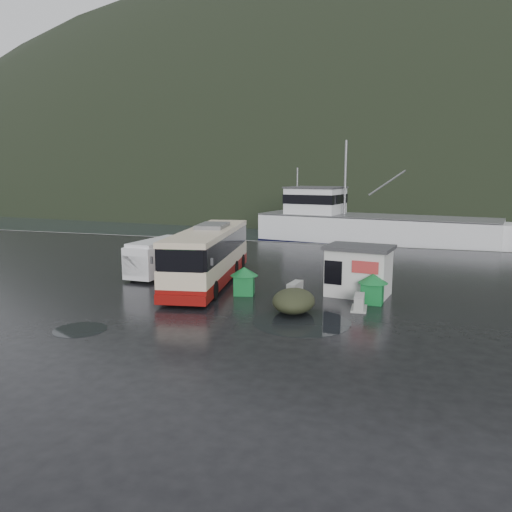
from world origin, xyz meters
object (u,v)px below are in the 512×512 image
(white_van, at_px, (160,275))
(dome_tent, at_px, (293,312))
(waste_bin_right, at_px, (372,303))
(coach_bus, at_px, (210,282))
(jersey_barrier_a, at_px, (295,296))
(jersey_barrier_b, at_px, (359,309))
(ticket_kiosk, at_px, (358,295))
(waste_bin_left, at_px, (244,294))
(fishing_trawler, at_px, (374,236))

(white_van, bearing_deg, dome_tent, -26.94)
(white_van, height_order, waste_bin_right, white_van)
(coach_bus, distance_m, jersey_barrier_a, 5.90)
(white_van, relative_size, dome_tent, 1.99)
(dome_tent, relative_size, jersey_barrier_a, 1.90)
(white_van, bearing_deg, jersey_barrier_b, -15.87)
(waste_bin_right, distance_m, jersey_barrier_a, 4.11)
(waste_bin_right, xyz_separation_m, jersey_barrier_a, (-4.10, 0.33, 0.00))
(jersey_barrier_b, bearing_deg, ticket_kiosk, 97.59)
(waste_bin_left, bearing_deg, dome_tent, -37.53)
(waste_bin_left, relative_size, dome_tent, 0.54)
(dome_tent, xyz_separation_m, jersey_barrier_a, (-0.69, 3.16, 0.00))
(ticket_kiosk, bearing_deg, fishing_trawler, 101.19)
(fishing_trawler, bearing_deg, ticket_kiosk, -76.86)
(jersey_barrier_b, distance_m, fishing_trawler, 29.48)
(coach_bus, xyz_separation_m, ticket_kiosk, (8.89, -0.46, 0.00))
(waste_bin_left, bearing_deg, jersey_barrier_b, -10.59)
(coach_bus, height_order, dome_tent, coach_bus)
(waste_bin_right, bearing_deg, fishing_trawler, 94.56)
(waste_bin_left, xyz_separation_m, dome_tent, (3.39, -2.60, 0.00))
(waste_bin_left, distance_m, waste_bin_right, 6.79)
(white_van, relative_size, waste_bin_left, 3.70)
(jersey_barrier_a, relative_size, jersey_barrier_b, 1.03)
(waste_bin_left, height_order, waste_bin_right, waste_bin_right)
(waste_bin_left, distance_m, fishing_trawler, 28.62)
(waste_bin_right, height_order, ticket_kiosk, ticket_kiosk)
(white_van, relative_size, fishing_trawler, 0.20)
(waste_bin_right, bearing_deg, jersey_barrier_a, 175.40)
(coach_bus, xyz_separation_m, jersey_barrier_b, (9.27, -3.37, 0.00))
(ticket_kiosk, distance_m, jersey_barrier_a, 3.42)
(jersey_barrier_a, height_order, fishing_trawler, fishing_trawler)
(waste_bin_right, height_order, jersey_barrier_b, waste_bin_right)
(waste_bin_left, xyz_separation_m, waste_bin_right, (6.79, 0.23, 0.00))
(dome_tent, distance_m, fishing_trawler, 30.88)
(dome_tent, height_order, jersey_barrier_b, dome_tent)
(ticket_kiosk, xyz_separation_m, fishing_trawler, (-1.35, 26.53, 0.00))
(white_van, distance_m, waste_bin_right, 14.00)
(white_van, bearing_deg, waste_bin_left, -22.44)
(white_van, distance_m, jersey_barrier_a, 9.94)
(waste_bin_right, bearing_deg, white_van, 167.72)
(waste_bin_right, distance_m, jersey_barrier_b, 1.49)
(ticket_kiosk, bearing_deg, waste_bin_left, -155.45)
(white_van, bearing_deg, waste_bin_right, -9.75)
(waste_bin_left, bearing_deg, white_van, 155.02)
(fishing_trawler, bearing_deg, jersey_barrier_a, -83.62)
(jersey_barrier_b, bearing_deg, jersey_barrier_a, 154.24)
(dome_tent, relative_size, fishing_trawler, 0.10)
(white_van, distance_m, dome_tent, 11.81)
(coach_bus, xyz_separation_m, waste_bin_left, (2.98, -2.19, 0.00))
(white_van, height_order, dome_tent, white_van)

